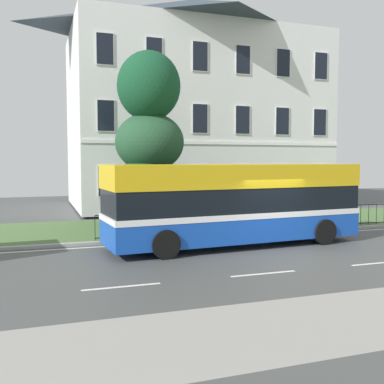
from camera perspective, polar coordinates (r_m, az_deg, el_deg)
name	(u,v)px	position (r m, az deg, el deg)	size (l,w,h in m)	color
ground_plane	(273,249)	(16.52, 10.22, -7.15)	(60.00, 56.00, 0.18)	#444645
georgian_townhouse	(192,103)	(31.67, 0.04, 11.28)	(16.45, 10.64, 13.96)	silver
iron_verge_railing	(284,218)	(20.26, 11.59, -3.27)	(16.47, 0.04, 0.97)	black
evergreen_tree	(147,157)	(20.98, -5.68, 4.40)	(4.09, 4.09, 8.42)	#423328
single_decker_bus	(236,203)	(16.77, 5.56, -1.38)	(9.84, 3.12, 3.02)	#1648B4
litter_bin	(217,218)	(19.18, 3.20, -3.37)	(0.48, 0.48, 1.15)	#4C4742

